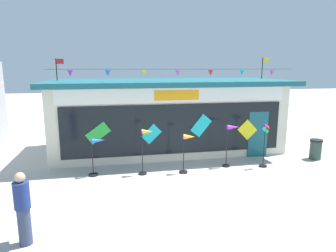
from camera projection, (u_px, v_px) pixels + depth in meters
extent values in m
plane|color=#ADAAA5|center=(210.00, 189.00, 9.62)|extent=(80.00, 80.00, 0.00)
cube|color=beige|center=(166.00, 117.00, 14.14)|extent=(10.20, 4.13, 3.12)
cube|color=#195660|center=(168.00, 82.00, 13.45)|extent=(10.60, 4.89, 0.20)
cube|color=white|center=(177.00, 95.00, 11.87)|extent=(9.39, 0.08, 0.58)
cube|color=orange|center=(177.00, 95.00, 11.84)|extent=(1.84, 0.04, 0.40)
cube|color=black|center=(176.00, 129.00, 12.15)|extent=(9.18, 0.06, 2.06)
cube|color=#195660|center=(258.00, 134.00, 12.94)|extent=(0.90, 0.07, 2.00)
cube|color=green|center=(98.00, 133.00, 11.49)|extent=(1.00, 0.03, 0.90)
cube|color=#19B7BC|center=(151.00, 134.00, 11.92)|extent=(0.85, 0.03, 0.84)
cube|color=#19B7BC|center=(201.00, 126.00, 12.28)|extent=(0.93, 0.03, 0.99)
cube|color=yellow|center=(247.00, 130.00, 12.74)|extent=(0.92, 0.03, 0.92)
cylinder|color=black|center=(178.00, 69.00, 11.47)|extent=(9.79, 0.01, 0.01)
cone|color=purple|center=(70.00, 73.00, 10.71)|extent=(0.20, 0.20, 0.22)
cone|color=blue|center=(108.00, 73.00, 10.98)|extent=(0.20, 0.20, 0.22)
cone|color=yellow|center=(144.00, 73.00, 11.24)|extent=(0.20, 0.20, 0.22)
cone|color=#EA4CA3|center=(178.00, 73.00, 11.50)|extent=(0.20, 0.20, 0.22)
cone|color=red|center=(211.00, 73.00, 11.76)|extent=(0.20, 0.20, 0.22)
cone|color=#19B7BC|center=(242.00, 73.00, 12.02)|extent=(0.20, 0.20, 0.22)
cone|color=#EA4CA3|center=(272.00, 72.00, 12.28)|extent=(0.20, 0.20, 0.22)
cylinder|color=black|center=(56.00, 70.00, 12.76)|extent=(0.04, 0.04, 0.94)
cube|color=red|center=(60.00, 61.00, 12.72)|extent=(0.32, 0.02, 0.22)
cylinder|color=black|center=(262.00, 68.00, 14.64)|extent=(0.04, 0.04, 1.04)
cube|color=yellow|center=(266.00, 60.00, 14.59)|extent=(0.32, 0.02, 0.22)
cylinder|color=black|center=(93.00, 175.00, 10.77)|extent=(0.34, 0.34, 0.06)
cylinder|color=black|center=(93.00, 158.00, 10.65)|extent=(0.03, 0.03, 1.31)
cone|color=blue|center=(98.00, 141.00, 10.57)|extent=(0.50, 0.27, 0.18)
cylinder|color=purple|center=(92.00, 141.00, 10.52)|extent=(0.03, 0.16, 0.16)
cylinder|color=black|center=(143.00, 173.00, 10.91)|extent=(0.31, 0.31, 0.06)
cylinder|color=black|center=(142.00, 153.00, 10.77)|extent=(0.03, 0.03, 1.60)
cone|color=orange|center=(148.00, 132.00, 10.65)|extent=(0.43, 0.25, 0.19)
cylinder|color=purple|center=(142.00, 132.00, 10.61)|extent=(0.03, 0.16, 0.16)
cylinder|color=black|center=(183.00, 172.00, 11.07)|extent=(0.32, 0.32, 0.06)
cylinder|color=black|center=(184.00, 155.00, 10.94)|extent=(0.03, 0.03, 1.38)
cone|color=orange|center=(189.00, 137.00, 10.85)|extent=(0.45, 0.28, 0.20)
cylinder|color=#EA4CA3|center=(184.00, 137.00, 10.81)|extent=(0.03, 0.16, 0.16)
cylinder|color=black|center=(226.00, 166.00, 11.76)|extent=(0.29, 0.29, 0.06)
cylinder|color=black|center=(227.00, 147.00, 11.62)|extent=(0.03, 0.03, 1.59)
cone|color=purple|center=(233.00, 127.00, 11.51)|extent=(0.51, 0.24, 0.20)
cylinder|color=purple|center=(227.00, 127.00, 11.46)|extent=(0.03, 0.16, 0.16)
cylinder|color=black|center=(263.00, 166.00, 11.75)|extent=(0.31, 0.31, 0.06)
cylinder|color=black|center=(264.00, 148.00, 11.60)|extent=(0.03, 0.03, 1.57)
cylinder|color=black|center=(266.00, 128.00, 11.41)|extent=(0.06, 0.04, 0.06)
cone|color=red|center=(268.00, 128.00, 11.43)|extent=(0.16, 0.17, 0.16)
cone|color=purple|center=(266.00, 125.00, 11.39)|extent=(0.17, 0.16, 0.16)
cone|color=#19B7BC|center=(263.00, 128.00, 11.39)|extent=(0.16, 0.17, 0.16)
cone|color=green|center=(266.00, 131.00, 11.43)|extent=(0.17, 0.16, 0.16)
cylinder|color=#333D56|center=(25.00, 226.00, 6.52)|extent=(0.28, 0.28, 0.86)
cylinder|color=navy|center=(22.00, 195.00, 6.38)|extent=(0.34, 0.34, 0.60)
sphere|color=tan|center=(20.00, 177.00, 6.30)|extent=(0.22, 0.22, 0.22)
cube|color=purple|center=(21.00, 191.00, 6.55)|extent=(0.29, 0.22, 0.38)
cylinder|color=#2D4238|center=(315.00, 150.00, 12.66)|extent=(0.48, 0.48, 0.78)
cylinder|color=black|center=(316.00, 140.00, 12.58)|extent=(0.52, 0.52, 0.08)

